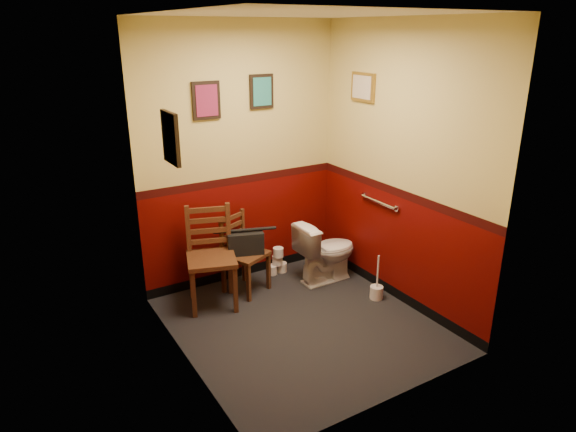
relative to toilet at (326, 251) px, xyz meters
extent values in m
cube|color=black|center=(-0.72, -0.64, -0.33)|extent=(2.20, 2.40, 0.00)
cube|color=silver|center=(-0.72, -0.64, 2.37)|extent=(2.20, 2.40, 0.00)
cube|color=#4F0604|center=(-0.72, 0.56, 1.02)|extent=(2.20, 0.00, 2.70)
cube|color=#4F0604|center=(-0.72, -1.84, 1.02)|extent=(2.20, 0.00, 2.70)
cube|color=#4F0604|center=(-1.82, -0.64, 1.02)|extent=(0.00, 2.40, 2.70)
cube|color=#4F0604|center=(0.38, -0.64, 1.02)|extent=(0.00, 2.40, 2.70)
cylinder|color=silver|center=(0.35, -0.39, 0.62)|extent=(0.03, 0.50, 0.03)
cylinder|color=silver|center=(0.37, -0.64, 0.62)|extent=(0.02, 0.06, 0.06)
cylinder|color=silver|center=(0.37, -0.14, 0.62)|extent=(0.02, 0.06, 0.06)
cube|color=black|center=(-1.07, 0.54, 1.62)|extent=(0.28, 0.03, 0.36)
cube|color=maroon|center=(-1.07, 0.52, 1.62)|extent=(0.22, 0.01, 0.30)
cube|color=black|center=(-0.47, 0.54, 1.67)|extent=(0.26, 0.03, 0.34)
cube|color=#267C7A|center=(-0.47, 0.52, 1.67)|extent=(0.20, 0.01, 0.28)
cube|color=black|center=(-1.80, -0.54, 1.52)|extent=(0.03, 0.30, 0.38)
cube|color=#C0B197|center=(-1.79, -0.54, 1.52)|extent=(0.01, 0.24, 0.31)
cube|color=olive|center=(0.36, -0.04, 1.72)|extent=(0.03, 0.34, 0.28)
cube|color=#C0B197|center=(0.35, -0.04, 1.72)|extent=(0.01, 0.28, 0.22)
imported|color=white|center=(0.00, 0.00, 0.00)|extent=(0.68, 0.38, 0.67)
cylinder|color=silver|center=(0.20, -0.62, -0.27)|extent=(0.13, 0.13, 0.13)
cylinder|color=silver|center=(0.20, -0.62, -0.05)|extent=(0.02, 0.02, 0.38)
cube|color=#5A311B|center=(-1.27, 0.13, 0.16)|extent=(0.58, 0.58, 0.04)
cube|color=#5A311B|center=(-1.52, 0.00, -0.09)|extent=(0.06, 0.06, 0.49)
cube|color=#5A311B|center=(-1.40, 0.38, -0.09)|extent=(0.06, 0.06, 0.49)
cube|color=#5A311B|center=(-1.14, -0.12, -0.09)|extent=(0.06, 0.06, 0.49)
cube|color=#5A311B|center=(-1.02, 0.26, -0.09)|extent=(0.06, 0.06, 0.49)
cube|color=#5A311B|center=(-1.40, 0.39, 0.41)|extent=(0.05, 0.05, 0.49)
cube|color=#5A311B|center=(-1.02, 0.26, 0.41)|extent=(0.05, 0.05, 0.49)
cube|color=#5A311B|center=(-1.21, 0.32, 0.27)|extent=(0.36, 0.14, 0.05)
cube|color=#5A311B|center=(-1.21, 0.32, 0.38)|extent=(0.36, 0.14, 0.05)
cube|color=#5A311B|center=(-1.21, 0.32, 0.49)|extent=(0.36, 0.14, 0.05)
cube|color=#5A311B|center=(-1.21, 0.32, 0.60)|extent=(0.36, 0.14, 0.05)
cube|color=#5A311B|center=(-0.86, 0.22, 0.08)|extent=(0.51, 0.51, 0.04)
cube|color=#5A311B|center=(-0.94, 0.00, -0.13)|extent=(0.05, 0.05, 0.41)
cube|color=#5A311B|center=(-1.07, 0.31, -0.13)|extent=(0.05, 0.05, 0.41)
cube|color=#5A311B|center=(-0.64, 0.14, -0.13)|extent=(0.05, 0.05, 0.41)
cube|color=#5A311B|center=(-0.77, 0.44, -0.13)|extent=(0.05, 0.05, 0.41)
cube|color=#5A311B|center=(-1.08, 0.31, 0.29)|extent=(0.05, 0.04, 0.41)
cube|color=#5A311B|center=(-0.77, 0.45, 0.29)|extent=(0.05, 0.04, 0.41)
cube|color=#5A311B|center=(-0.92, 0.38, 0.17)|extent=(0.29, 0.15, 0.04)
cube|color=#5A311B|center=(-0.92, 0.38, 0.26)|extent=(0.29, 0.15, 0.04)
cube|color=#5A311B|center=(-0.92, 0.38, 0.36)|extent=(0.29, 0.15, 0.04)
cube|color=#5A311B|center=(-0.92, 0.38, 0.45)|extent=(0.29, 0.15, 0.04)
cube|color=black|center=(-0.86, 0.22, 0.21)|extent=(0.40, 0.29, 0.23)
cylinder|color=black|center=(-0.86, 0.22, 0.35)|extent=(0.31, 0.13, 0.03)
cylinder|color=silver|center=(-0.44, 0.42, -0.28)|extent=(0.12, 0.12, 0.11)
cylinder|color=silver|center=(-0.31, 0.42, -0.28)|extent=(0.12, 0.12, 0.11)
cylinder|color=silver|center=(-0.38, 0.41, -0.18)|extent=(0.12, 0.12, 0.11)
cylinder|color=silver|center=(-0.38, 0.39, -0.07)|extent=(0.12, 0.12, 0.11)
camera|label=1|loc=(-2.97, -4.12, 2.25)|focal=32.00mm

